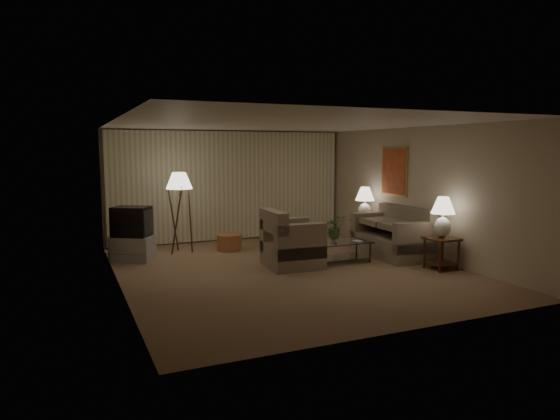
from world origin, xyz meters
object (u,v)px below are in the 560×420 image
object	(u,v)px
armchair	(292,244)
tv_cabinet	(133,248)
coffee_table	(341,249)
side_table_near	(441,248)
ottoman	(229,242)
vase	(335,239)
side_table_far	(364,228)
sofa	(391,237)
crt_tv	(132,222)
table_lamp_far	(365,201)
floor_lamp	(180,211)
table_lamp_near	(443,214)

from	to	relation	value
armchair	tv_cabinet	size ratio (longest dim) A/B	1.20
coffee_table	tv_cabinet	distance (m)	4.19
side_table_near	ottoman	world-z (taller)	side_table_near
armchair	coffee_table	size ratio (longest dim) A/B	0.97
side_table_near	vase	size ratio (longest dim) A/B	4.27
tv_cabinet	ottoman	size ratio (longest dim) A/B	1.75
side_table_far	tv_cabinet	xyz separation A→B (m)	(-5.20, 0.47, -0.15)
sofa	coffee_table	bearing A→B (deg)	-82.78
armchair	vase	bearing A→B (deg)	-92.56
tv_cabinet	crt_tv	xyz separation A→B (m)	(0.00, 0.00, 0.55)
ottoman	table_lamp_far	bearing A→B (deg)	-12.48
sofa	table_lamp_far	bearing A→B (deg)	175.89
table_lamp_far	vase	xyz separation A→B (m)	(-1.57, -1.35, -0.57)
sofa	table_lamp_far	distance (m)	1.41
crt_tv	vase	distance (m)	4.07
tv_cabinet	ottoman	bearing A→B (deg)	37.69
floor_lamp	crt_tv	bearing A→B (deg)	-157.95
ottoman	vase	bearing A→B (deg)	-53.31
table_lamp_near	vase	world-z (taller)	table_lamp_near
sofa	crt_tv	size ratio (longest dim) A/B	2.25
table_lamp_far	crt_tv	xyz separation A→B (m)	(-5.20, 0.47, -0.25)
vase	table_lamp_far	bearing A→B (deg)	40.62
armchair	floor_lamp	bearing A→B (deg)	40.66
sofa	ottoman	bearing A→B (deg)	-120.61
armchair	tv_cabinet	world-z (taller)	armchair
table_lamp_near	coffee_table	world-z (taller)	table_lamp_near
table_lamp_far	coffee_table	bearing A→B (deg)	-136.53
side_table_far	tv_cabinet	distance (m)	5.22
sofa	table_lamp_far	xyz separation A→B (m)	(0.15, 1.25, 0.64)
table_lamp_near	table_lamp_far	world-z (taller)	table_lamp_far
tv_cabinet	ottoman	world-z (taller)	tv_cabinet
side_table_far	side_table_near	bearing A→B (deg)	-90.00
sofa	floor_lamp	xyz separation A→B (m)	(-3.98, 2.16, 0.50)
floor_lamp	vase	xyz separation A→B (m)	(2.56, -2.26, -0.43)
sofa	vase	xyz separation A→B (m)	(-1.42, -0.10, 0.07)
tv_cabinet	crt_tv	distance (m)	0.55
table_lamp_far	crt_tv	size ratio (longest dim) A/B	0.90
tv_cabinet	vase	bearing A→B (deg)	5.31
side_table_far	tv_cabinet	bearing A→B (deg)	174.79
table_lamp_far	ottoman	size ratio (longest dim) A/B	1.43
side_table_near	side_table_far	bearing A→B (deg)	90.00
floor_lamp	ottoman	size ratio (longest dim) A/B	3.25
armchair	table_lamp_near	size ratio (longest dim) A/B	1.48
table_lamp_near	crt_tv	world-z (taller)	table_lamp_near
floor_lamp	armchair	bearing A→B (deg)	-52.35
sofa	floor_lamp	size ratio (longest dim) A/B	1.11
coffee_table	tv_cabinet	xyz separation A→B (m)	(-3.78, 1.82, -0.03)
crt_tv	ottoman	size ratio (longest dim) A/B	1.60
coffee_table	floor_lamp	xyz separation A→B (m)	(-2.71, 2.26, 0.64)
tv_cabinet	ottoman	distance (m)	2.12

